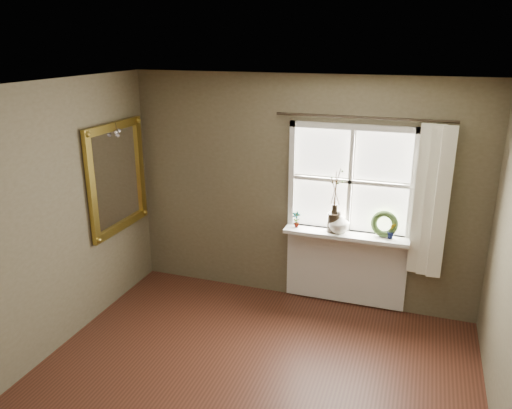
{
  "coord_description": "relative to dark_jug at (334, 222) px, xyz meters",
  "views": [
    {
      "loc": [
        1.26,
        -3.01,
        2.94
      ],
      "look_at": [
        -0.3,
        1.55,
        1.34
      ],
      "focal_mm": 35.0,
      "sensor_mm": 36.0,
      "label": 1
    }
  ],
  "objects": [
    {
      "name": "ceiling",
      "position": [
        -0.41,
        -2.12,
        1.57
      ],
      "size": [
        4.5,
        4.5,
        0.0
      ],
      "primitive_type": "plane",
      "color": "silver",
      "rests_on": "ground"
    },
    {
      "name": "potted_plant_right",
      "position": [
        0.62,
        0.0,
        -0.02
      ],
      "size": [
        0.1,
        0.09,
        0.18
      ],
      "primitive_type": "imported",
      "rotation": [
        0.0,
        0.0,
        0.09
      ],
      "color": "#31461F",
      "rests_on": "window_sill"
    },
    {
      "name": "window_apron",
      "position": [
        0.14,
        0.11,
        -0.57
      ],
      "size": [
        1.36,
        0.04,
        0.88
      ],
      "primitive_type": "cube",
      "color": "silver",
      "rests_on": "ground"
    },
    {
      "name": "curtain_rod",
      "position": [
        0.24,
        0.05,
        1.15
      ],
      "size": [
        1.84,
        0.03,
        0.03
      ],
      "primitive_type": "cylinder",
      "rotation": [
        0.0,
        1.57,
        0.0
      ],
      "color": "black",
      "rests_on": "wall_back"
    },
    {
      "name": "curtain",
      "position": [
        0.98,
        0.01,
        0.34
      ],
      "size": [
        0.36,
        0.12,
        1.59
      ],
      "primitive_type": "cube",
      "color": "white",
      "rests_on": "wall_back"
    },
    {
      "name": "window_sill",
      "position": [
        0.14,
        0.0,
        -0.13
      ],
      "size": [
        1.36,
        0.26,
        0.04
      ],
      "primitive_type": "cube",
      "color": "silver",
      "rests_on": "wall_back"
    },
    {
      "name": "gilt_mirror",
      "position": [
        -2.38,
        -0.51,
        0.44
      ],
      "size": [
        0.1,
        1.04,
        1.24
      ],
      "color": "white",
      "rests_on": "wall_left"
    },
    {
      "name": "cream_vase",
      "position": [
        0.05,
        0.0,
        0.01
      ],
      "size": [
        0.23,
        0.23,
        0.24
      ],
      "primitive_type": "imported",
      "rotation": [
        0.0,
        0.0,
        -0.01
      ],
      "color": "beige",
      "rests_on": "window_sill"
    },
    {
      "name": "wall_back",
      "position": [
        -0.41,
        0.18,
        0.27
      ],
      "size": [
        4.0,
        0.1,
        2.6
      ],
      "primitive_type": "cube",
      "color": "brown",
      "rests_on": "ground"
    },
    {
      "name": "wreath",
      "position": [
        0.53,
        0.04,
        0.0
      ],
      "size": [
        0.3,
        0.16,
        0.3
      ],
      "primitive_type": "torus",
      "rotation": [
        1.36,
        0.0,
        -0.11
      ],
      "color": "#31461F",
      "rests_on": "window_sill"
    },
    {
      "name": "window_frame",
      "position": [
        0.14,
        0.11,
        0.45
      ],
      "size": [
        1.36,
        0.06,
        1.24
      ],
      "color": "silver",
      "rests_on": "wall_back"
    },
    {
      "name": "potted_plant_left",
      "position": [
        -0.42,
        0.0,
        -0.02
      ],
      "size": [
        0.1,
        0.08,
        0.18
      ],
      "primitive_type": "imported",
      "rotation": [
        0.0,
        0.0,
        -0.13
      ],
      "color": "#31461F",
      "rests_on": "window_sill"
    },
    {
      "name": "wall_left",
      "position": [
        -2.46,
        -2.12,
        0.27
      ],
      "size": [
        0.1,
        4.5,
        2.6
      ],
      "primitive_type": "cube",
      "color": "brown",
      "rests_on": "ground"
    },
    {
      "name": "dark_jug",
      "position": [
        0.0,
        0.0,
        0.0
      ],
      "size": [
        0.19,
        0.19,
        0.22
      ],
      "primitive_type": "cylinder",
      "rotation": [
        0.0,
        0.0,
        -0.33
      ],
      "color": "black",
      "rests_on": "window_sill"
    }
  ]
}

